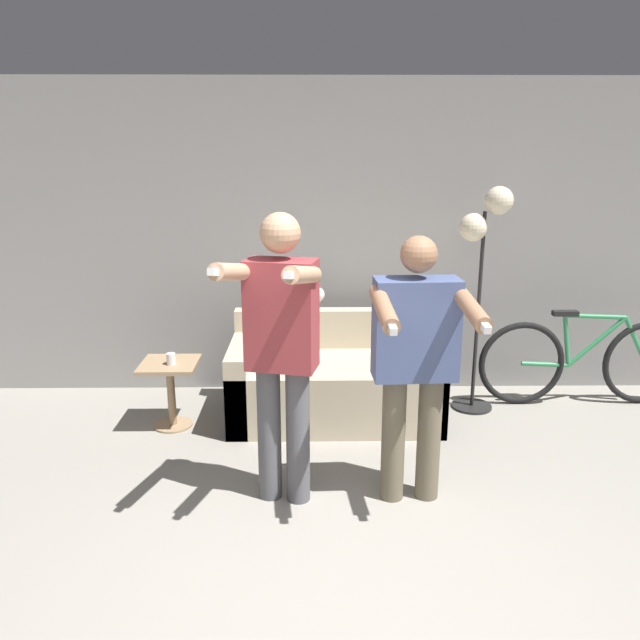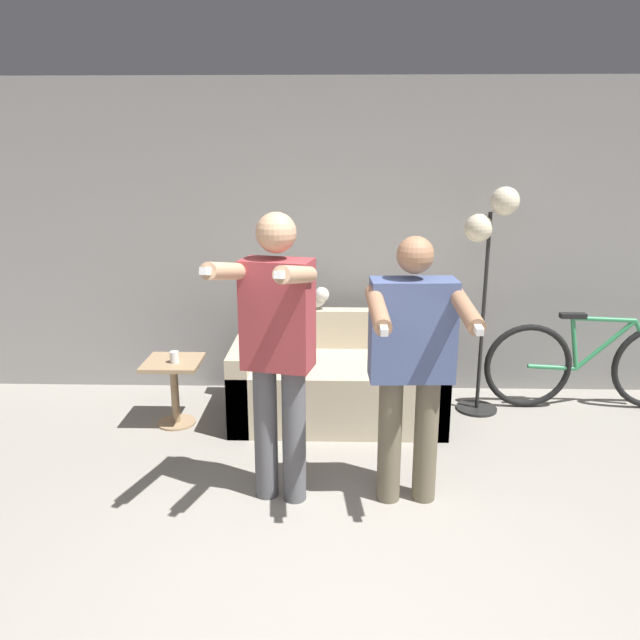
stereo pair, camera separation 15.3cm
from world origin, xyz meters
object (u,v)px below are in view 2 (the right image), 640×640
Objects in this scene: bicycle at (592,365)px; cat at (307,299)px; couch at (338,383)px; cup at (174,357)px; person_left at (277,342)px; side_table at (174,379)px; floor_lamp at (490,240)px; person_right at (412,355)px.

cat is at bearing 177.25° from bicycle.
couch is 1.26m from cup.
person_left reaches higher than cup.
person_left is at bearing -49.20° from cup.
cat reaches higher than bicycle.
couch reaches higher than side_table.
floor_lamp is 1.03× the size of bicycle.
cat is 1.15m from cup.
cat reaches higher than couch.
person_left is at bearing -93.50° from cat.
cat is 1.22m from side_table.
person_right is 1.69m from cat.
cup is at bearing -172.31° from bicycle.
bicycle is (2.30, -0.11, -0.50)m from cat.
side_table is at bearing -171.92° from couch.
bicycle is at bearing 7.69° from cup.
person_left reaches higher than bicycle.
floor_lamp is (1.39, -0.18, 0.51)m from cat.
floor_lamp is 3.48× the size of side_table.
couch is 0.90× the size of floor_lamp.
person_right is at bearing -31.63° from cup.
side_table is at bearing 145.13° from person_right.
bicycle is at bearing -2.75° from cat.
cup is at bearing -169.82° from couch.
bicycle reaches higher than couch.
side_table is 3.31m from bicycle.
person_left is 3.53× the size of cat.
person_left is 1.08× the size of person_right.
side_table is at bearing 121.54° from cup.
cup is (-2.35, -0.37, -0.83)m from floor_lamp.
person_right is 1.61m from floor_lamp.
couch is 3.14× the size of side_table.
couch is 2.06m from bicycle.
bicycle is (1.63, 1.44, -0.55)m from person_right.
person_right is at bearing 12.89° from person_left.
cat is (0.09, 1.55, -0.13)m from person_left.
person_left is 1.39m from cup.
cat is at bearing 127.50° from couch.
person_left is 1.56m from cat.
person_left is 2.06m from floor_lamp.
floor_lamp is 2.52m from cup.
side_table is (-2.38, -0.32, -1.02)m from floor_lamp.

